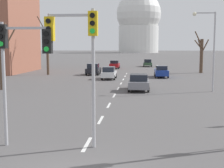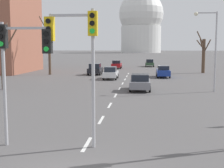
% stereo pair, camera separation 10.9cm
% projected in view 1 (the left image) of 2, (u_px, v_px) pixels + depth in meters
% --- Properties ---
extents(lane_stripe_0, '(0.16, 2.00, 0.01)m').
position_uv_depth(lane_stripe_0, '(87.00, 144.00, 13.18)').
color(lane_stripe_0, silver).
rests_on(lane_stripe_0, ground_plane).
extents(lane_stripe_1, '(0.16, 2.00, 0.01)m').
position_uv_depth(lane_stripe_1, '(101.00, 120.00, 17.63)').
color(lane_stripe_1, silver).
rests_on(lane_stripe_1, ground_plane).
extents(lane_stripe_2, '(0.16, 2.00, 0.01)m').
position_uv_depth(lane_stripe_2, '(109.00, 105.00, 22.08)').
color(lane_stripe_2, silver).
rests_on(lane_stripe_2, ground_plane).
extents(lane_stripe_3, '(0.16, 2.00, 0.01)m').
position_uv_depth(lane_stripe_3, '(114.00, 96.00, 26.53)').
color(lane_stripe_3, silver).
rests_on(lane_stripe_3, ground_plane).
extents(lane_stripe_4, '(0.16, 2.00, 0.01)m').
position_uv_depth(lane_stripe_4, '(118.00, 89.00, 30.98)').
color(lane_stripe_4, silver).
rests_on(lane_stripe_4, ground_plane).
extents(lane_stripe_5, '(0.16, 2.00, 0.01)m').
position_uv_depth(lane_stripe_5, '(121.00, 83.00, 35.43)').
color(lane_stripe_5, silver).
rests_on(lane_stripe_5, ground_plane).
extents(lane_stripe_6, '(0.16, 2.00, 0.01)m').
position_uv_depth(lane_stripe_6, '(123.00, 79.00, 39.88)').
color(lane_stripe_6, silver).
rests_on(lane_stripe_6, ground_plane).
extents(lane_stripe_7, '(0.16, 2.00, 0.01)m').
position_uv_depth(lane_stripe_7, '(125.00, 76.00, 44.33)').
color(lane_stripe_7, silver).
rests_on(lane_stripe_7, ground_plane).
extents(lane_stripe_8, '(0.16, 2.00, 0.01)m').
position_uv_depth(lane_stripe_8, '(127.00, 74.00, 48.78)').
color(lane_stripe_8, silver).
rests_on(lane_stripe_8, ground_plane).
extents(traffic_signal_near_left, '(2.22, 0.34, 5.09)m').
position_uv_depth(traffic_signal_near_left, '(18.00, 53.00, 12.56)').
color(traffic_signal_near_left, '#B2B2B7').
rests_on(traffic_signal_near_left, ground_plane).
extents(traffic_signal_centre_tall, '(2.11, 0.34, 5.59)m').
position_uv_depth(traffic_signal_centre_tall, '(78.00, 43.00, 12.38)').
color(traffic_signal_centre_tall, '#B2B2B7').
rests_on(traffic_signal_centre_tall, ground_plane).
extents(street_lamp_right, '(2.11, 0.36, 7.28)m').
position_uv_depth(street_lamp_right, '(210.00, 42.00, 28.45)').
color(street_lamp_right, '#B2B2B7').
rests_on(street_lamp_right, ground_plane).
extents(sedan_near_left, '(1.93, 3.91, 1.70)m').
position_uv_depth(sedan_near_left, '(93.00, 69.00, 46.64)').
color(sedan_near_left, black).
rests_on(sedan_near_left, ground_plane).
extents(sedan_near_right, '(1.85, 4.14, 1.60)m').
position_uv_depth(sedan_near_right, '(115.00, 64.00, 60.44)').
color(sedan_near_right, maroon).
rests_on(sedan_near_right, ground_plane).
extents(sedan_mid_centre, '(1.82, 4.19, 1.58)m').
position_uv_depth(sedan_mid_centre, '(148.00, 63.00, 66.46)').
color(sedan_mid_centre, '#2D4C33').
rests_on(sedan_mid_centre, ground_plane).
extents(sedan_far_left, '(1.97, 4.13, 1.56)m').
position_uv_depth(sedan_far_left, '(139.00, 82.00, 29.66)').
color(sedan_far_left, slate).
rests_on(sedan_far_left, ground_plane).
extents(sedan_far_right, '(1.75, 4.20, 1.61)m').
position_uv_depth(sedan_far_right, '(109.00, 73.00, 40.28)').
color(sedan_far_right, silver).
rests_on(sedan_far_right, ground_plane).
extents(sedan_distant_centre, '(1.81, 4.51, 1.61)m').
position_uv_depth(sedan_distant_centre, '(161.00, 71.00, 42.78)').
color(sedan_distant_centre, navy).
rests_on(sedan_distant_centre, ground_plane).
extents(bare_tree_left_near, '(1.46, 3.80, 9.26)m').
position_uv_depth(bare_tree_left_near, '(47.00, 46.00, 46.42)').
color(bare_tree_left_near, brown).
rests_on(bare_tree_left_near, ground_plane).
extents(bare_tree_right_near, '(2.10, 3.20, 6.69)m').
position_uv_depth(bare_tree_right_near, '(201.00, 54.00, 49.80)').
color(bare_tree_right_near, brown).
rests_on(bare_tree_right_near, ground_plane).
extents(bare_tree_left_far, '(3.30, 3.06, 6.53)m').
position_uv_depth(bare_tree_left_far, '(1.00, 56.00, 29.85)').
color(bare_tree_left_far, brown).
rests_on(bare_tree_left_far, ground_plane).
extents(capitol_dome, '(34.21, 34.21, 48.32)m').
position_uv_depth(capitol_dome, '(139.00, 22.00, 240.67)').
color(capitol_dome, silver).
rests_on(capitol_dome, ground_plane).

